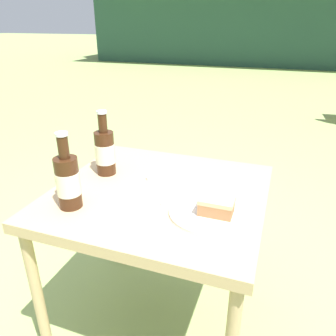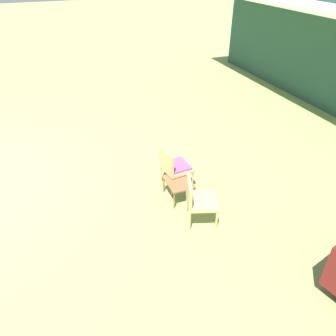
% 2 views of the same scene
% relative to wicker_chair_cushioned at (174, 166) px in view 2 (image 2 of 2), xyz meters
% --- Properties ---
extents(wicker_chair_cushioned, '(0.58, 0.55, 0.84)m').
position_rel_wicker_chair_cushioned_xyz_m(wicker_chair_cushioned, '(0.00, 0.00, 0.00)').
color(wicker_chair_cushioned, tan).
rests_on(wicker_chair_cushioned, ground_plane).
extents(wicker_chair_plain, '(0.67, 0.65, 0.84)m').
position_rel_wicker_chair_cushioned_xyz_m(wicker_chair_plain, '(1.07, -0.02, 0.00)').
color(wicker_chair_plain, tan).
rests_on(wicker_chair_plain, ground_plane).
extents(garden_side_table, '(0.58, 0.45, 0.38)m').
position_rel_wicker_chair_cushioned_xyz_m(garden_side_table, '(0.37, -0.06, -0.15)').
color(garden_side_table, brown).
rests_on(garden_side_table, ground_plane).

